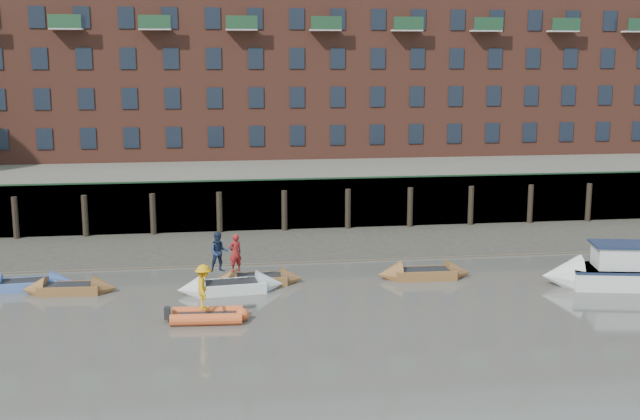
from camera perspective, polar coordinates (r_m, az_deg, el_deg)
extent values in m
plane|color=#57534C|center=(28.99, -2.22, -10.83)|extent=(220.00, 220.00, 0.00)
cube|color=#3D382F|center=(46.15, -4.55, -2.61)|extent=(110.00, 8.00, 0.50)
cube|color=#4C4336|center=(42.85, -4.26, -3.66)|extent=(110.00, 1.60, 0.10)
cube|color=#2D2A26|center=(50.12, -4.90, 0.33)|extent=(110.00, 0.80, 3.20)
cylinder|color=black|center=(50.73, -20.84, -0.57)|extent=(0.36, 0.36, 2.60)
cylinder|color=black|center=(49.99, -16.37, -0.45)|extent=(0.36, 0.36, 2.60)
cylinder|color=black|center=(49.57, -11.79, -0.33)|extent=(0.36, 0.36, 2.60)
cylinder|color=black|center=(49.46, -7.16, -0.21)|extent=(0.36, 0.36, 2.60)
cylinder|color=black|center=(49.68, -2.55, -0.09)|extent=(0.36, 0.36, 2.60)
cylinder|color=black|center=(50.22, 2.00, 0.03)|extent=(0.36, 0.36, 2.60)
cylinder|color=black|center=(51.07, 6.42, 0.15)|extent=(0.36, 0.36, 2.60)
cylinder|color=black|center=(52.21, 10.67, 0.27)|extent=(0.36, 0.36, 2.60)
cylinder|color=black|center=(53.63, 14.72, 0.37)|extent=(0.36, 0.36, 2.60)
cylinder|color=black|center=(55.29, 18.55, 0.47)|extent=(0.36, 0.36, 2.60)
cube|color=#264C2D|center=(49.55, -4.91, 2.14)|extent=(110.00, 0.06, 0.10)
cube|color=#5E594D|center=(63.52, -5.61, 2.54)|extent=(110.00, 28.00, 3.20)
cube|color=brown|center=(63.88, -5.78, 9.43)|extent=(80.00, 10.00, 12.00)
cube|color=black|center=(60.76, -21.78, 4.68)|extent=(1.10, 0.12, 1.50)
cube|color=black|center=(60.13, -18.99, 4.80)|extent=(1.10, 0.12, 1.50)
cube|color=black|center=(59.64, -16.15, 4.92)|extent=(1.10, 0.12, 1.50)
cube|color=black|center=(59.30, -13.27, 5.02)|extent=(1.10, 0.12, 1.50)
cube|color=black|center=(59.11, -10.36, 5.12)|extent=(1.10, 0.12, 1.50)
cube|color=black|center=(59.07, -7.44, 5.20)|extent=(1.10, 0.12, 1.50)
cube|color=black|center=(59.18, -4.52, 5.27)|extent=(1.10, 0.12, 1.50)
cube|color=black|center=(59.44, -1.63, 5.32)|extent=(1.10, 0.12, 1.50)
cube|color=black|center=(59.86, 1.24, 5.36)|extent=(1.10, 0.12, 1.50)
cube|color=black|center=(60.42, 4.06, 5.39)|extent=(1.10, 0.12, 1.50)
cube|color=black|center=(61.12, 6.82, 5.40)|extent=(1.10, 0.12, 1.50)
cube|color=black|center=(61.96, 9.52, 5.40)|extent=(1.10, 0.12, 1.50)
cube|color=black|center=(62.93, 12.13, 5.39)|extent=(1.10, 0.12, 1.50)
cube|color=black|center=(64.03, 14.66, 5.37)|extent=(1.10, 0.12, 1.50)
cube|color=black|center=(65.25, 17.11, 5.34)|extent=(1.10, 0.12, 1.50)
cube|color=black|center=(66.58, 19.45, 5.30)|extent=(1.10, 0.12, 1.50)
cube|color=black|center=(68.01, 21.71, 5.26)|extent=(1.10, 0.12, 1.50)
cube|color=black|center=(59.93, -19.15, 7.46)|extent=(1.10, 0.12, 1.50)
cube|color=black|center=(59.44, -16.29, 7.60)|extent=(1.10, 0.12, 1.50)
cube|color=black|center=(59.09, -13.39, 7.72)|extent=(1.10, 0.12, 1.50)
cube|color=black|center=(58.90, -10.45, 7.83)|extent=(1.10, 0.12, 1.50)
cube|color=black|center=(58.86, -7.51, 7.91)|extent=(1.10, 0.12, 1.50)
cube|color=black|center=(58.98, -4.57, 7.98)|extent=(1.10, 0.12, 1.50)
cube|color=black|center=(59.24, -1.64, 8.02)|extent=(1.10, 0.12, 1.50)
cube|color=black|center=(59.66, 1.25, 8.04)|extent=(1.10, 0.12, 1.50)
cube|color=black|center=(60.22, 4.10, 8.04)|extent=(1.10, 0.12, 1.50)
cube|color=black|center=(60.92, 6.88, 8.02)|extent=(1.10, 0.12, 1.50)
cube|color=black|center=(61.77, 9.60, 7.99)|extent=(1.10, 0.12, 1.50)
cube|color=black|center=(62.74, 12.24, 7.94)|extent=(1.10, 0.12, 1.50)
cube|color=black|center=(63.84, 14.79, 7.87)|extent=(1.10, 0.12, 1.50)
cube|color=black|center=(65.06, 17.24, 7.79)|extent=(1.10, 0.12, 1.50)
cube|color=black|center=(66.40, 19.61, 7.71)|extent=(1.10, 0.12, 1.50)
cube|color=black|center=(59.86, -19.32, 10.14)|extent=(1.10, 0.12, 1.50)
cube|color=black|center=(59.37, -16.44, 10.30)|extent=(1.10, 0.12, 1.50)
cube|color=black|center=(59.02, -13.51, 10.44)|extent=(1.10, 0.12, 1.50)
cube|color=black|center=(58.83, -10.55, 10.55)|extent=(1.10, 0.12, 1.50)
cube|color=black|center=(58.79, -7.58, 10.64)|extent=(1.10, 0.12, 1.50)
cube|color=black|center=(58.91, -4.61, 10.70)|extent=(1.10, 0.12, 1.50)
cube|color=black|center=(59.17, -1.66, 10.73)|extent=(1.10, 0.12, 1.50)
cube|color=black|center=(59.59, 1.26, 10.73)|extent=(1.10, 0.12, 1.50)
cube|color=black|center=(60.15, 4.13, 10.71)|extent=(1.10, 0.12, 1.50)
cube|color=black|center=(60.86, 6.94, 10.66)|extent=(1.10, 0.12, 1.50)
cube|color=black|center=(61.70, 9.68, 10.58)|extent=(1.10, 0.12, 1.50)
cube|color=black|center=(62.67, 12.34, 10.49)|extent=(1.10, 0.12, 1.50)
cube|color=black|center=(63.78, 14.91, 10.38)|extent=(1.10, 0.12, 1.50)
cube|color=black|center=(65.00, 17.38, 10.26)|extent=(1.10, 0.12, 1.50)
cube|color=black|center=(66.33, 19.76, 10.12)|extent=(1.10, 0.12, 1.50)
cube|color=black|center=(59.92, -19.49, 12.81)|extent=(1.10, 0.12, 1.50)
cube|color=black|center=(59.43, -16.58, 13.00)|extent=(1.10, 0.12, 1.50)
cube|color=black|center=(59.09, -13.63, 13.15)|extent=(1.10, 0.12, 1.50)
cube|color=black|center=(58.89, -10.64, 13.28)|extent=(1.10, 0.12, 1.50)
cube|color=black|center=(58.85, -7.65, 13.36)|extent=(1.10, 0.12, 1.50)
cube|color=black|center=(58.97, -4.65, 13.42)|extent=(1.10, 0.12, 1.50)
cube|color=black|center=(59.23, -1.67, 13.44)|extent=(1.10, 0.12, 1.50)
cube|color=black|center=(59.65, 1.27, 13.42)|extent=(1.10, 0.12, 1.50)
cube|color=black|center=(60.21, 4.17, 13.37)|extent=(1.10, 0.12, 1.50)
cube|color=black|center=(60.92, 7.00, 13.29)|extent=(1.10, 0.12, 1.50)
cube|color=black|center=(61.76, 9.77, 13.18)|extent=(1.10, 0.12, 1.50)
cube|color=black|center=(62.73, 12.44, 13.05)|extent=(1.10, 0.12, 1.50)
cube|color=black|center=(63.83, 15.03, 12.89)|extent=(1.10, 0.12, 1.50)
cube|color=black|center=(65.05, 17.52, 12.72)|extent=(1.10, 0.12, 1.50)
cube|color=black|center=(66.39, 19.92, 12.53)|extent=(1.10, 0.12, 1.50)
cube|color=#4666AC|center=(40.11, -20.15, -5.00)|extent=(2.88, 1.52, 0.43)
cone|color=#4666AC|center=(39.96, -17.84, -4.92)|extent=(1.20, 1.35, 1.25)
cube|color=black|center=(40.06, -20.17, -4.73)|extent=(2.39, 1.16, 0.06)
cube|color=brown|center=(38.79, -17.37, -5.36)|extent=(2.81, 1.39, 0.43)
cone|color=brown|center=(38.47, -15.04, -5.37)|extent=(1.14, 1.30, 1.24)
cone|color=brown|center=(39.17, -19.67, -5.35)|extent=(1.14, 1.30, 1.24)
cube|color=black|center=(38.74, -17.39, -5.08)|extent=(2.34, 1.06, 0.06)
cube|color=silver|center=(37.44, -6.36, -5.45)|extent=(3.26, 1.71, 0.49)
cone|color=silver|center=(37.70, -3.59, -5.29)|extent=(1.35, 1.53, 1.42)
cone|color=silver|center=(37.27, -9.17, -5.60)|extent=(1.35, 1.53, 1.42)
cube|color=black|center=(37.38, -6.37, -5.12)|extent=(2.71, 1.31, 0.06)
cube|color=brown|center=(38.70, -4.36, -4.93)|extent=(2.77, 1.38, 0.42)
cone|color=brown|center=(38.73, -2.03, -4.89)|extent=(1.12, 1.28, 1.22)
cone|color=brown|center=(38.73, -6.70, -4.96)|extent=(1.12, 1.28, 1.22)
cube|color=black|center=(38.65, -4.37, -4.66)|extent=(2.30, 1.05, 0.06)
cube|color=brown|center=(39.82, 7.43, -4.50)|extent=(3.02, 1.45, 0.47)
cone|color=brown|center=(40.25, 9.84, -4.41)|extent=(1.21, 1.39, 1.34)
cone|color=brown|center=(39.46, 4.96, -4.60)|extent=(1.21, 1.39, 1.34)
cube|color=black|center=(39.76, 7.43, -4.21)|extent=(2.52, 1.10, 0.06)
cylinder|color=#E75726|center=(34.04, -7.98, -7.17)|extent=(2.93, 0.69, 0.48)
cylinder|color=#E75726|center=(33.08, -8.10, -7.71)|extent=(2.93, 0.69, 0.48)
sphere|color=#E75726|center=(33.49, -5.54, -7.42)|extent=(0.55, 0.55, 0.55)
cube|color=black|center=(33.56, -8.04, -7.44)|extent=(2.48, 1.00, 0.17)
cube|color=silver|center=(40.62, 20.97, -4.48)|extent=(5.54, 3.15, 0.95)
cone|color=silver|center=(39.82, 16.77, -4.52)|extent=(2.18, 2.44, 2.12)
cube|color=#19233F|center=(40.52, 21.01, -3.91)|extent=(5.54, 3.19, 0.12)
cube|color=silver|center=(40.25, 20.49, -3.11)|extent=(2.50, 2.01, 1.06)
cube|color=#19233F|center=(40.13, 20.55, -2.30)|extent=(2.86, 2.29, 0.11)
imported|color=maroon|center=(37.08, -6.05, -3.05)|extent=(0.77, 0.67, 1.78)
imported|color=#19233F|center=(37.14, -7.20, -2.99)|extent=(0.98, 0.81, 1.86)
imported|color=orange|center=(33.21, -8.27, -5.45)|extent=(0.71, 1.22, 1.88)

